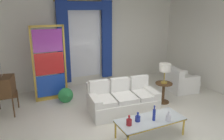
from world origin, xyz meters
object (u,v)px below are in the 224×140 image
Objects in this scene: armchair_white at (180,83)px; round_side_table at (163,91)px; couch_white_long at (122,100)px; bottle_ruby_flask at (154,114)px; stained_glass_divider at (50,65)px; table_lamp_brass at (165,68)px; bottle_crystal_tall at (138,118)px; vintage_tv at (3,87)px; bottle_blue_decanter at (129,122)px; bottle_amber_squat at (168,117)px; peacock_figurine at (67,96)px; coffee_table at (150,121)px.

round_side_table is at bearing -155.58° from armchair_white.
couch_white_long is 1.99× the size of armchair_white.
stained_glass_divider is at bearing 117.17° from bottle_ruby_flask.
table_lamp_brass is (1.33, -0.05, 0.72)m from couch_white_long.
armchair_white is (2.41, 0.45, -0.02)m from couch_white_long.
armchair_white is 4.18m from stained_glass_divider.
stained_glass_divider is (-1.22, 2.87, 0.58)m from bottle_crystal_tall.
stained_glass_divider reaches higher than armchair_white.
table_lamp_brass is at bearing -16.25° from vintage_tv.
bottle_blue_decanter is (-0.56, -1.36, 0.18)m from couch_white_long.
bottle_amber_squat reaches higher than peacock_figurine.
bottle_crystal_tall is (-0.29, 0.05, 0.10)m from coffee_table.
round_side_table is at bearing -23.88° from peacock_figurine.
couch_white_long is 1.59m from bottle_amber_squat.
coffee_table is at bearing 143.47° from bottle_amber_squat.
coffee_table is 0.54m from bottle_blue_decanter.
table_lamp_brass is (2.54, -1.13, 0.81)m from peacock_figurine.
stained_glass_divider is (-1.54, 1.57, 0.75)m from couch_white_long.
peacock_figurine is at bearing 138.44° from couch_white_long.
table_lamp_brass reaches higher than couch_white_long.
stained_glass_divider is 3.70× the size of round_side_table.
bottle_amber_squat is 0.30m from bottle_ruby_flask.
peacock_figurine is at bearing 115.95° from coffee_table.
round_side_table is 1.04× the size of table_lamp_brass.
peacock_figurine is (-0.89, 2.38, -0.26)m from bottle_crystal_tall.
bottle_blue_decanter reaches higher than bottle_crystal_tall.
table_lamp_brass reaches higher than round_side_table.
round_side_table is (1.36, 1.30, -0.02)m from coffee_table.
bottle_crystal_tall is at bearing -142.83° from table_lamp_brass.
bottle_ruby_flask is 0.15× the size of stained_glass_divider.
armchair_white is at bearing 24.42° from table_lamp_brass.
coffee_table is 2.70m from peacock_figurine.
couch_white_long reaches higher than bottle_ruby_flask.
coffee_table is 1.57× the size of armchair_white.
bottle_ruby_flask is at bearing 151.12° from bottle_amber_squat.
bottle_amber_squat is at bearing -28.88° from bottle_ruby_flask.
bottle_crystal_tall is 3.25m from armchair_white.
bottle_ruby_flask is at bearing -62.83° from stained_glass_divider.
bottle_ruby_flask reaches higher than peacock_figurine.
bottle_crystal_tall is 0.35m from bottle_ruby_flask.
bottle_crystal_tall is at bearing 159.53° from bottle_ruby_flask.
coffee_table is 7.08× the size of bottle_crystal_tall.
peacock_figurine is (-3.63, 0.63, -0.07)m from armchair_white.
bottle_blue_decanter is 0.24× the size of armchair_white.
coffee_table is at bearing -64.05° from peacock_figurine.
bottle_amber_squat is at bearing -24.37° from bottle_crystal_tall.
couch_white_long is 0.84× the size of stained_glass_divider.
bottle_crystal_tall is at bearing -69.40° from peacock_figurine.
bottle_ruby_flask is at bearing -142.38° from armchair_white.
vintage_tv is 0.61× the size of stained_glass_divider.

